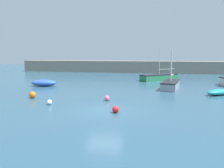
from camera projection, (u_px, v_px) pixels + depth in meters
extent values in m
cube|color=#284C60|center=(105.00, 112.00, 15.50)|extent=(120.00, 120.00, 0.20)
cube|color=slate|center=(137.00, 67.00, 46.47)|extent=(50.37, 3.51, 2.45)
ellipsoid|color=#2D56B7|center=(44.00, 83.00, 27.08)|extent=(3.30, 1.90, 0.80)
cube|color=#287A4C|center=(159.00, 78.00, 32.88)|extent=(5.72, 5.04, 0.82)
cube|color=black|center=(159.00, 75.00, 32.82)|extent=(5.83, 5.14, 0.12)
cylinder|color=silver|center=(159.00, 62.00, 32.56)|extent=(0.08, 0.08, 3.81)
cylinder|color=silver|center=(167.00, 69.00, 33.43)|extent=(2.44, 1.97, 0.07)
cube|color=gray|center=(170.00, 85.00, 25.00)|extent=(2.45, 4.75, 0.78)
cube|color=black|center=(171.00, 82.00, 24.94)|extent=(2.50, 4.84, 0.12)
cylinder|color=silver|center=(171.00, 66.00, 24.69)|extent=(0.13, 0.13, 3.63)
cylinder|color=silver|center=(172.00, 75.00, 25.92)|extent=(0.59, 2.31, 0.11)
ellipsoid|color=teal|center=(219.00, 92.00, 21.29)|extent=(3.09, 2.68, 0.58)
sphere|color=white|center=(50.00, 102.00, 17.20)|extent=(0.41, 0.41, 0.41)
sphere|color=orange|center=(33.00, 95.00, 19.83)|extent=(0.60, 0.60, 0.60)
sphere|color=#EA668C|center=(107.00, 98.00, 18.72)|extent=(0.44, 0.44, 0.44)
sphere|color=red|center=(116.00, 109.00, 14.89)|extent=(0.48, 0.48, 0.48)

